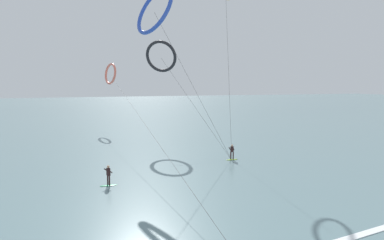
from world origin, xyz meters
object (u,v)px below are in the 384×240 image
object	(u,v)px
kite_coral	(111,74)
kite_cobalt	(154,11)
kite_charcoal	(161,56)
surfer_lime	(232,153)
surfer_emerald	(108,177)

from	to	relation	value
kite_coral	kite_cobalt	world-z (taller)	kite_cobalt
kite_charcoal	kite_cobalt	distance (m)	12.49
surfer_lime	kite_cobalt	size ratio (longest dim) A/B	0.09
surfer_emerald	kite_cobalt	world-z (taller)	kite_cobalt
surfer_emerald	kite_charcoal	bearing A→B (deg)	130.23
kite_coral	kite_charcoal	size ratio (longest dim) A/B	3.43
surfer_lime	kite_coral	size ratio (longest dim) A/B	0.03
surfer_lime	kite_charcoal	distance (m)	18.45
surfer_lime	kite_charcoal	world-z (taller)	kite_charcoal
kite_charcoal	kite_cobalt	bearing A→B (deg)	108.77
surfer_emerald	kite_cobalt	xyz separation A→B (m)	(5.84, 7.85, 15.04)
kite_charcoal	kite_coral	bearing A→B (deg)	-35.18
surfer_lime	kite_coral	distance (m)	32.45
surfer_lime	kite_cobalt	world-z (taller)	kite_cobalt
surfer_emerald	kite_coral	world-z (taller)	kite_coral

